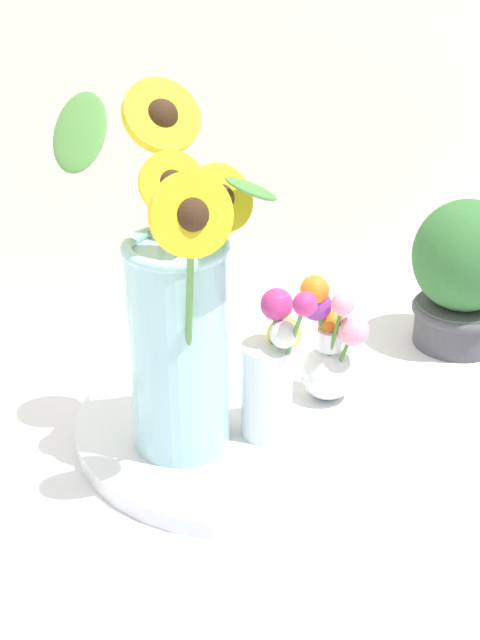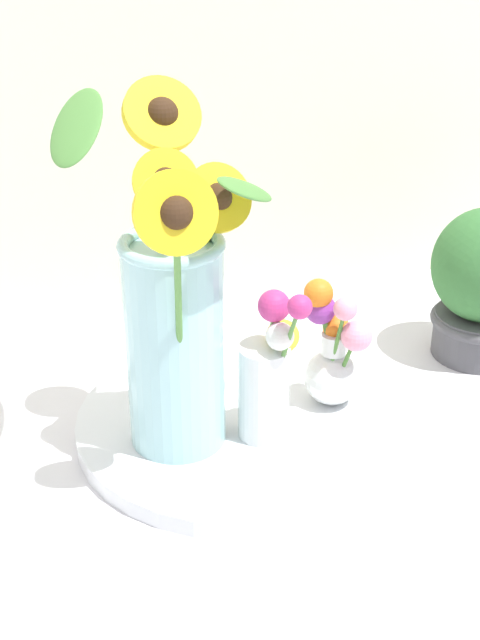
{
  "view_description": "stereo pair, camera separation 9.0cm",
  "coord_description": "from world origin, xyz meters",
  "px_view_note": "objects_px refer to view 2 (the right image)",
  "views": [
    {
      "loc": [
        -0.43,
        -0.76,
        0.63
      ],
      "look_at": [
        -0.04,
        0.06,
        0.15
      ],
      "focal_mm": 50.0,
      "sensor_mm": 36.0,
      "label": 1
    },
    {
      "loc": [
        -0.35,
        -0.79,
        0.63
      ],
      "look_at": [
        -0.04,
        0.06,
        0.15
      ],
      "focal_mm": 50.0,
      "sensor_mm": 36.0,
      "label": 2
    }
  ],
  "objects_px": {
    "mason_jar_sunflowers": "(175,319)",
    "vase_bulb_right": "(333,353)",
    "serving_tray": "(240,423)",
    "vase_small_center": "(268,373)"
  },
  "relations": [
    {
      "from": "mason_jar_sunflowers",
      "to": "vase_bulb_right",
      "type": "xyz_separation_m",
      "value": [
        0.2,
        0.01,
        -0.09
      ]
    },
    {
      "from": "mason_jar_sunflowers",
      "to": "vase_small_center",
      "type": "height_order",
      "value": "mason_jar_sunflowers"
    },
    {
      "from": "mason_jar_sunflowers",
      "to": "vase_bulb_right",
      "type": "relative_size",
      "value": 2.45
    },
    {
      "from": "mason_jar_sunflowers",
      "to": "vase_small_center",
      "type": "xyz_separation_m",
      "value": [
        0.1,
        -0.03,
        -0.07
      ]
    },
    {
      "from": "mason_jar_sunflowers",
      "to": "vase_bulb_right",
      "type": "height_order",
      "value": "mason_jar_sunflowers"
    },
    {
      "from": "serving_tray",
      "to": "mason_jar_sunflowers",
      "type": "height_order",
      "value": "mason_jar_sunflowers"
    },
    {
      "from": "mason_jar_sunflowers",
      "to": "vase_bulb_right",
      "type": "distance_m",
      "value": 0.22
    },
    {
      "from": "serving_tray",
      "to": "vase_small_center",
      "type": "distance_m",
      "value": 0.11
    },
    {
      "from": "serving_tray",
      "to": "vase_small_center",
      "type": "xyz_separation_m",
      "value": [
        0.02,
        -0.05,
        0.09
      ]
    },
    {
      "from": "mason_jar_sunflowers",
      "to": "vase_bulb_right",
      "type": "bearing_deg",
      "value": 2.85
    }
  ]
}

